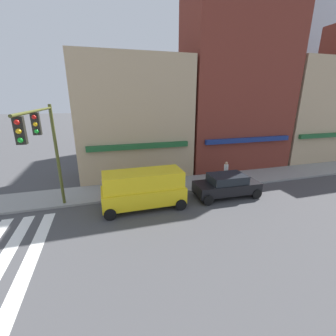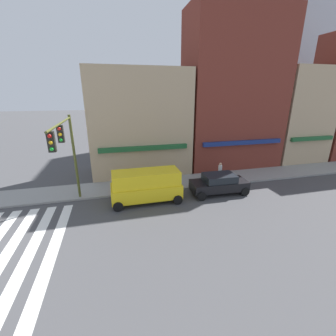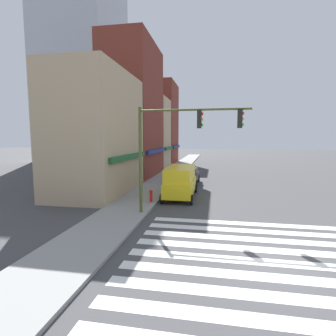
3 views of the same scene
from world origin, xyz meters
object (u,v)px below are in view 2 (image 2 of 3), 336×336
van_yellow (146,185)px  pedestrian_white_shirt (220,172)px  traffic_signal (66,146)px  fire_hydrant (113,188)px  sedan_black (219,183)px

van_yellow → pedestrian_white_shirt: (6.72, 1.82, -0.21)m
traffic_signal → van_yellow: bearing=6.9°
fire_hydrant → van_yellow: bearing=-35.6°
sedan_black → pedestrian_white_shirt: 2.07m
traffic_signal → pedestrian_white_shirt: (11.54, 2.40, -3.49)m
van_yellow → sedan_black: size_ratio=1.13×
pedestrian_white_shirt → fire_hydrant: bearing=84.1°
sedan_black → van_yellow: bearing=-178.4°
van_yellow → pedestrian_white_shirt: van_yellow is taller
traffic_signal → sedan_black: traffic_signal is taller
sedan_black → pedestrian_white_shirt: (0.96, 1.82, 0.23)m
traffic_signal → sedan_black: 11.22m
van_yellow → fire_hydrant: bearing=144.1°
fire_hydrant → sedan_black: bearing=-11.8°
sedan_black → fire_hydrant: (-8.13, 1.70, -0.23)m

